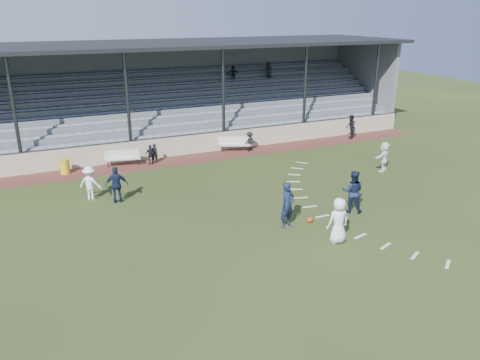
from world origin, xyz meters
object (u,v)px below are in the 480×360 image
object	(u,v)px
trash_bin	(65,167)
player_navy_lead	(287,205)
player_white_lead	(339,220)
bench_right	(234,143)
football	(310,220)
official	(351,127)
bench_left	(122,156)

from	to	relation	value
trash_bin	player_navy_lead	xyz separation A→B (m)	(7.80, -10.95, 0.55)
player_white_lead	bench_right	bearing A→B (deg)	-94.54
football	official	world-z (taller)	official
player_navy_lead	football	bearing A→B (deg)	-21.04
player_white_lead	official	xyz separation A→B (m)	(10.14, 12.73, -0.05)
bench_right	official	xyz separation A→B (m)	(8.73, -0.44, 0.28)
football	player_navy_lead	bearing A→B (deg)	176.85
trash_bin	football	distance (m)	14.16
bench_left	football	distance (m)	12.53
bench_left	player_navy_lead	bearing A→B (deg)	-56.49
bench_left	player_white_lead	xyz separation A→B (m)	(5.72, -13.10, 0.33)
bench_left	trash_bin	size ratio (longest dim) A/B	2.51
player_white_lead	football	bearing A→B (deg)	-88.45
football	player_white_lead	size ratio (longest dim) A/B	0.13
bench_right	trash_bin	distance (m)	10.31
trash_bin	player_white_lead	distance (m)	15.74
football	bench_left	bearing A→B (deg)	117.19
bench_right	official	world-z (taller)	official
bench_left	official	distance (m)	15.87
bench_left	football	xyz separation A→B (m)	(5.72, -11.14, -0.47)
bench_left	official	bearing A→B (deg)	9.53
bench_right	trash_bin	bearing A→B (deg)	-155.56
player_white_lead	trash_bin	bearing A→B (deg)	-54.00
trash_bin	football	bearing A→B (deg)	-51.05
bench_left	player_navy_lead	size ratio (longest dim) A/B	1.05
bench_left	player_white_lead	distance (m)	14.30
bench_right	bench_left	bearing A→B (deg)	-156.09
trash_bin	player_white_lead	world-z (taller)	player_white_lead
player_navy_lead	official	distance (m)	15.52
football	player_white_lead	distance (m)	2.12
player_white_lead	bench_left	bearing A→B (deg)	-64.85
player_white_lead	player_navy_lead	bearing A→B (deg)	-59.82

